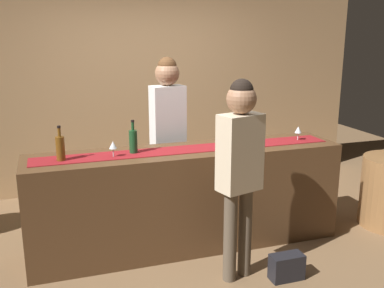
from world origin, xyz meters
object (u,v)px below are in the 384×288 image
(wine_glass_mid_counter, at_px, (224,135))
(bartender, at_px, (168,122))
(wine_glass_near_customer, at_px, (298,130))
(wine_glass_far_end, at_px, (113,145))
(handbag, at_px, (287,267))
(customer_sipping, at_px, (240,160))
(wine_bottle_green, at_px, (133,141))
(wine_bottle_amber, at_px, (60,148))

(wine_glass_mid_counter, height_order, bartender, bartender)
(wine_glass_near_customer, height_order, wine_glass_mid_counter, same)
(wine_glass_far_end, bearing_deg, handbag, -32.13)
(customer_sipping, height_order, handbag, customer_sipping)
(handbag, bearing_deg, customer_sipping, 156.64)
(wine_glass_near_customer, relative_size, wine_glass_mid_counter, 1.00)
(wine_bottle_green, distance_m, handbag, 1.70)
(wine_glass_far_end, bearing_deg, wine_bottle_amber, 176.73)
(wine_bottle_amber, relative_size, handbag, 1.08)
(wine_glass_mid_counter, relative_size, bartender, 0.08)
(wine_bottle_green, height_order, wine_glass_mid_counter, wine_bottle_green)
(wine_bottle_amber, relative_size, bartender, 0.17)
(wine_glass_far_end, distance_m, handbag, 1.79)
(wine_glass_near_customer, xyz_separation_m, customer_sipping, (-0.94, -0.68, -0.03))
(wine_glass_mid_counter, bearing_deg, wine_glass_far_end, -175.87)
(wine_bottle_amber, relative_size, wine_glass_far_end, 2.10)
(wine_bottle_green, xyz_separation_m, wine_glass_far_end, (-0.19, -0.08, -0.01))
(wine_bottle_amber, bearing_deg, wine_glass_near_customer, 0.31)
(wine_glass_near_customer, height_order, customer_sipping, customer_sipping)
(wine_bottle_green, distance_m, wine_glass_near_customer, 1.65)
(wine_glass_mid_counter, relative_size, wine_glass_far_end, 1.00)
(wine_bottle_green, height_order, bartender, bartender)
(wine_bottle_green, height_order, handbag, wine_bottle_green)
(wine_bottle_amber, xyz_separation_m, wine_bottle_green, (0.62, 0.05, 0.00))
(wine_bottle_green, bearing_deg, handbag, -38.90)
(bartender, height_order, handbag, bartender)
(wine_glass_near_customer, distance_m, wine_glass_far_end, 1.84)
(wine_bottle_amber, bearing_deg, wine_glass_mid_counter, 1.98)
(wine_glass_far_end, bearing_deg, bartender, 43.49)
(wine_glass_near_customer, relative_size, wine_glass_far_end, 1.00)
(wine_bottle_amber, distance_m, wine_glass_far_end, 0.43)
(wine_glass_far_end, bearing_deg, wine_bottle_green, 21.56)
(wine_glass_mid_counter, bearing_deg, handbag, -75.70)
(customer_sipping, bearing_deg, wine_glass_far_end, 128.68)
(wine_glass_mid_counter, height_order, customer_sipping, customer_sipping)
(handbag, bearing_deg, wine_glass_near_customer, 56.45)
(wine_glass_mid_counter, height_order, wine_glass_far_end, same)
(wine_bottle_green, xyz_separation_m, wine_glass_mid_counter, (0.87, 0.00, -0.01))
(wine_glass_mid_counter, relative_size, customer_sipping, 0.09)
(wine_glass_near_customer, distance_m, customer_sipping, 1.16)
(wine_bottle_amber, xyz_separation_m, wine_glass_far_end, (0.43, -0.02, -0.01))
(wine_glass_mid_counter, distance_m, customer_sipping, 0.73)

